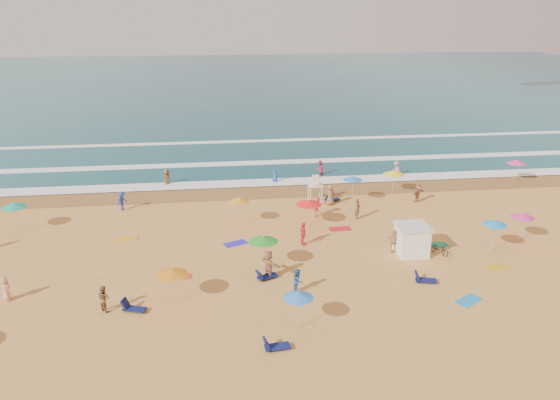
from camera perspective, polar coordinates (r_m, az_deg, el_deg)
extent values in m
plane|color=gold|center=(39.49, 2.12, -4.95)|extent=(220.00, 220.00, 0.00)
cube|color=#0C4756|center=(120.64, -4.30, 11.97)|extent=(220.00, 140.00, 0.18)
plane|color=olive|center=(50.98, -0.08, 0.93)|extent=(220.00, 220.00, 0.00)
cube|color=white|center=(53.31, -0.41, 1.89)|extent=(200.00, 2.20, 0.05)
cube|color=white|center=(59.96, -1.19, 3.95)|extent=(200.00, 1.60, 0.05)
cube|color=white|center=(69.59, -2.04, 6.20)|extent=(200.00, 1.20, 0.05)
cube|color=white|center=(39.20, 13.60, -4.13)|extent=(2.00, 2.00, 2.00)
cube|color=silver|center=(38.79, 13.73, -2.70)|extent=(2.20, 2.20, 0.12)
imported|color=black|center=(39.87, 16.25, -4.89)|extent=(1.34, 1.61, 0.83)
cone|color=green|center=(35.27, -1.74, -4.09)|extent=(1.89, 1.89, 0.35)
cone|color=orange|center=(32.34, -11.21, -7.39)|extent=(1.86, 1.86, 0.35)
cone|color=#FF1A1C|center=(42.40, 3.04, -0.23)|extent=(2.03, 2.03, 0.35)
cone|color=#2E79D1|center=(47.57, 7.62, 2.29)|extent=(1.65, 1.65, 0.35)
cone|color=yellow|center=(50.85, 11.79, 2.84)|extent=(1.91, 1.91, 0.35)
cone|color=#FB3788|center=(57.86, 23.49, 3.69)|extent=(1.81, 1.81, 0.35)
cone|color=#DA3088|center=(43.40, 24.01, -1.47)|extent=(1.68, 1.68, 0.35)
cone|color=#1B8CE8|center=(40.75, 21.52, -2.18)|extent=(1.65, 1.65, 0.35)
cone|color=#307CDA|center=(29.28, 1.94, -9.88)|extent=(1.62, 1.62, 0.35)
cone|color=#14A37B|center=(46.05, -26.03, -0.46)|extent=(1.83, 1.83, 0.35)
cone|color=orange|center=(42.62, -4.29, 0.04)|extent=(1.62, 1.62, 0.35)
cube|color=#0E1749|center=(32.76, -14.95, -10.94)|extent=(1.41, 0.96, 0.34)
cube|color=#101953|center=(28.67, -0.26, -15.06)|extent=(1.35, 0.68, 0.34)
cube|color=#101553|center=(35.86, 15.02, -8.10)|extent=(1.40, 0.89, 0.34)
cube|color=#0F164C|center=(35.11, -1.33, -7.99)|extent=(1.42, 1.05, 0.34)
cube|color=#0F1D4B|center=(48.53, 5.48, 0.04)|extent=(1.40, 0.89, 0.34)
cube|color=#2F22D6|center=(40.16, -4.67, -4.54)|extent=(1.90, 1.46, 0.03)
cube|color=gold|center=(42.37, -15.75, -3.92)|extent=(1.77, 1.01, 0.03)
cube|color=red|center=(36.06, -10.59, -7.84)|extent=(1.77, 1.02, 0.03)
cube|color=red|center=(42.79, 6.28, -3.01)|extent=(1.73, 0.92, 0.03)
cube|color=#1F86C4|center=(34.65, 19.10, -9.90)|extent=(1.90, 1.63, 0.03)
cube|color=#24925D|center=(41.42, 16.01, -4.51)|extent=(1.72, 0.90, 0.03)
cube|color=gold|center=(39.36, 21.73, -6.53)|extent=(1.74, 0.93, 0.03)
imported|color=brown|center=(44.65, 8.11, -0.90)|extent=(0.62, 0.75, 1.76)
imported|color=#E43A39|center=(39.53, 2.43, -3.54)|extent=(0.58, 1.08, 1.76)
imported|color=tan|center=(56.61, 12.04, 3.11)|extent=(0.91, 1.28, 1.79)
imported|color=#976045|center=(47.47, 5.26, 0.54)|extent=(0.92, 0.61, 1.83)
imported|color=#D93666|center=(55.59, 4.18, 3.23)|extent=(1.06, 1.13, 1.86)
imported|color=tan|center=(39.19, 11.76, -4.22)|extent=(1.02, 0.46, 1.71)
imported|color=#B07651|center=(49.49, 14.18, 0.71)|extent=(1.55, 1.28, 1.67)
imported|color=blue|center=(53.24, -0.54, 2.41)|extent=(0.67, 0.51, 1.66)
imported|color=brown|center=(33.05, -17.92, -9.75)|extent=(0.96, 0.96, 1.57)
imported|color=#224CA2|center=(33.38, 1.89, -8.41)|extent=(0.77, 0.88, 1.53)
imported|color=#233BA4|center=(48.01, -16.18, -0.09)|extent=(1.11, 1.21, 1.63)
imported|color=#DB364B|center=(44.77, 3.84, -0.69)|extent=(0.74, 1.18, 1.74)
imported|color=brown|center=(53.71, -11.76, 2.24)|extent=(1.03, 1.07, 1.84)
imported|color=tan|center=(34.89, -1.18, -6.75)|extent=(1.40, 1.78, 1.89)
imported|color=#E19376|center=(36.29, -26.75, -8.29)|extent=(0.87, 0.85, 1.51)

